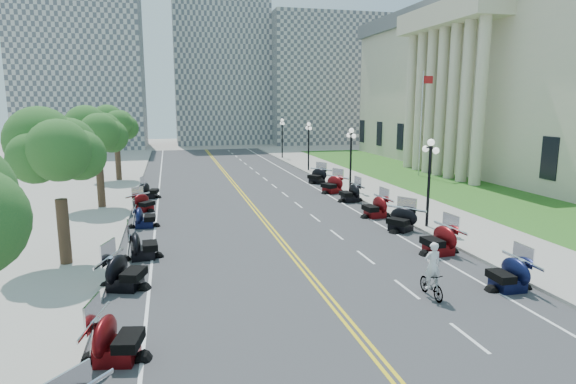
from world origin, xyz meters
TOP-DOWN VIEW (x-y plane):
  - ground at (0.00, 0.00)m, footprint 160.00×160.00m
  - road at (0.00, 10.00)m, footprint 16.00×90.00m
  - centerline_yellow_a at (-0.12, 10.00)m, footprint 0.12×90.00m
  - centerline_yellow_b at (0.12, 10.00)m, footprint 0.12×90.00m
  - edge_line_north at (6.40, 10.00)m, footprint 0.12×90.00m
  - edge_line_south at (-6.40, 10.00)m, footprint 0.12×90.00m
  - lane_dash_4 at (3.20, -8.00)m, footprint 0.12×2.00m
  - lane_dash_5 at (3.20, -4.00)m, footprint 0.12×2.00m
  - lane_dash_6 at (3.20, 0.00)m, footprint 0.12×2.00m
  - lane_dash_7 at (3.20, 4.00)m, footprint 0.12×2.00m
  - lane_dash_8 at (3.20, 8.00)m, footprint 0.12×2.00m
  - lane_dash_9 at (3.20, 12.00)m, footprint 0.12×2.00m
  - lane_dash_10 at (3.20, 16.00)m, footprint 0.12×2.00m
  - lane_dash_11 at (3.20, 20.00)m, footprint 0.12×2.00m
  - lane_dash_12 at (3.20, 24.00)m, footprint 0.12×2.00m
  - lane_dash_13 at (3.20, 28.00)m, footprint 0.12×2.00m
  - lane_dash_14 at (3.20, 32.00)m, footprint 0.12×2.00m
  - lane_dash_15 at (3.20, 36.00)m, footprint 0.12×2.00m
  - lane_dash_16 at (3.20, 40.00)m, footprint 0.12×2.00m
  - lane_dash_17 at (3.20, 44.00)m, footprint 0.12×2.00m
  - lane_dash_18 at (3.20, 48.00)m, footprint 0.12×2.00m
  - lane_dash_19 at (3.20, 52.00)m, footprint 0.12×2.00m
  - sidewalk_north at (10.50, 10.00)m, footprint 5.00×90.00m
  - sidewalk_south at (-10.50, 10.00)m, footprint 5.00×90.00m
  - lawn at (17.50, 18.00)m, footprint 9.00×60.00m
  - civic_building at (32.00, 22.00)m, footprint 26.00×51.00m
  - distant_block_a at (-18.00, 62.00)m, footprint 18.00×14.00m
  - distant_block_b at (4.00, 68.00)m, footprint 16.00×12.00m
  - distant_block_c at (22.00, 65.00)m, footprint 20.00×14.00m
  - street_lamp_2 at (8.60, 4.00)m, footprint 0.50×1.20m
  - street_lamp_3 at (8.60, 16.00)m, footprint 0.50×1.20m
  - street_lamp_4 at (8.60, 28.00)m, footprint 0.50×1.20m
  - street_lamp_5 at (8.60, 40.00)m, footprint 0.50×1.20m
  - flagpole at (18.00, 22.00)m, footprint 1.10×0.20m
  - tree_2 at (-10.00, 2.00)m, footprint 4.80×4.80m
  - tree_3 at (-10.00, 14.00)m, footprint 4.80×4.80m
  - tree_4 at (-10.00, 26.00)m, footprint 4.80×4.80m
  - motorcycle_n_4 at (6.92, -4.95)m, footprint 2.08×2.08m
  - motorcycle_n_5 at (6.75, -0.32)m, footprint 2.32×2.32m
  - motorcycle_n_6 at (6.95, 3.94)m, footprint 2.91×2.91m
  - motorcycle_n_7 at (6.90, 7.30)m, footprint 2.28×2.28m
  - motorcycle_n_8 at (7.14, 12.22)m, footprint 2.18×2.18m
  - motorcycle_n_9 at (6.99, 15.82)m, footprint 2.89×2.89m
  - motorcycle_n_10 at (7.25, 20.66)m, footprint 2.92×2.92m
  - motorcycle_s_4 at (-7.05, -6.78)m, footprint 2.45×2.45m
  - motorcycle_s_5 at (-7.26, -1.34)m, footprint 2.73×2.73m
  - motorcycle_s_6 at (-6.79, 2.32)m, footprint 2.22×2.22m
  - motorcycle_s_7 at (-6.98, 8.21)m, footprint 1.97×1.97m
  - motorcycle_s_8 at (-7.22, 12.62)m, footprint 2.59×2.59m
  - motorcycle_s_9 at (-6.99, 17.10)m, footprint 2.26×2.26m
  - bicycle at (3.69, -4.91)m, footprint 0.49×1.64m
  - cyclist_rider at (3.69, -4.91)m, footprint 0.64×0.42m

SIDE VIEW (x-z plane):
  - ground at x=0.00m, z-range 0.00..0.00m
  - road at x=0.00m, z-range 0.00..0.01m
  - centerline_yellow_a at x=-0.12m, z-range 0.01..0.01m
  - centerline_yellow_b at x=0.12m, z-range 0.01..0.01m
  - edge_line_north at x=6.40m, z-range 0.01..0.01m
  - edge_line_south at x=-6.40m, z-range 0.01..0.01m
  - lane_dash_4 at x=3.20m, z-range 0.01..0.01m
  - lane_dash_5 at x=3.20m, z-range 0.01..0.01m
  - lane_dash_6 at x=3.20m, z-range 0.01..0.01m
  - lane_dash_7 at x=3.20m, z-range 0.01..0.01m
  - lane_dash_8 at x=3.20m, z-range 0.01..0.01m
  - lane_dash_9 at x=3.20m, z-range 0.01..0.01m
  - lane_dash_10 at x=3.20m, z-range 0.01..0.01m
  - lane_dash_11 at x=3.20m, z-range 0.01..0.01m
  - lane_dash_12 at x=3.20m, z-range 0.01..0.01m
  - lane_dash_13 at x=3.20m, z-range 0.01..0.01m
  - lane_dash_14 at x=3.20m, z-range 0.01..0.01m
  - lane_dash_15 at x=3.20m, z-range 0.01..0.01m
  - lane_dash_16 at x=3.20m, z-range 0.01..0.01m
  - lane_dash_17 at x=3.20m, z-range 0.01..0.01m
  - lane_dash_18 at x=3.20m, z-range 0.01..0.01m
  - lane_dash_19 at x=3.20m, z-range 0.01..0.01m
  - lawn at x=17.50m, z-range 0.00..0.10m
  - sidewalk_north at x=10.50m, z-range 0.00..0.15m
  - sidewalk_south at x=-10.50m, z-range 0.00..0.15m
  - bicycle at x=3.69m, z-range 0.00..0.98m
  - motorcycle_s_8 at x=-7.22m, z-range 0.00..1.28m
  - motorcycle_s_9 at x=-6.99m, z-range 0.00..1.32m
  - motorcycle_s_7 at x=-6.98m, z-range 0.00..1.35m
  - motorcycle_n_4 at x=6.92m, z-range 0.00..1.41m
  - motorcycle_s_6 at x=-6.79m, z-range 0.00..1.44m
  - motorcycle_s_4 at x=-7.05m, z-range 0.00..1.45m
  - motorcycle_n_8 at x=7.14m, z-range 0.00..1.46m
  - motorcycle_n_6 at x=6.95m, z-range 0.00..1.47m
  - motorcycle_n_10 at x=7.25m, z-range 0.00..1.48m
  - motorcycle_n_7 at x=6.90m, z-range 0.00..1.49m
  - motorcycle_s_5 at x=-7.26m, z-range 0.00..1.51m
  - motorcycle_n_5 at x=6.75m, z-range 0.00..1.52m
  - motorcycle_n_9 at x=6.99m, z-range 0.00..1.54m
  - cyclist_rider at x=3.69m, z-range 0.98..2.74m
  - street_lamp_2 at x=8.60m, z-range 0.15..5.05m
  - street_lamp_3 at x=8.60m, z-range 0.15..5.05m
  - street_lamp_4 at x=8.60m, z-range 0.15..5.05m
  - street_lamp_5 at x=8.60m, z-range 0.15..5.05m
  - tree_2 at x=-10.00m, z-range 0.15..9.35m
  - tree_3 at x=-10.00m, z-range 0.15..9.35m
  - tree_4 at x=-10.00m, z-range 0.15..9.35m
  - flagpole at x=18.00m, z-range 0.00..10.00m
  - civic_building at x=32.00m, z-range 0.00..17.80m
  - distant_block_c at x=22.00m, z-range 0.00..22.00m
  - distant_block_a at x=-18.00m, z-range 0.00..26.00m
  - distant_block_b at x=4.00m, z-range 0.00..30.00m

